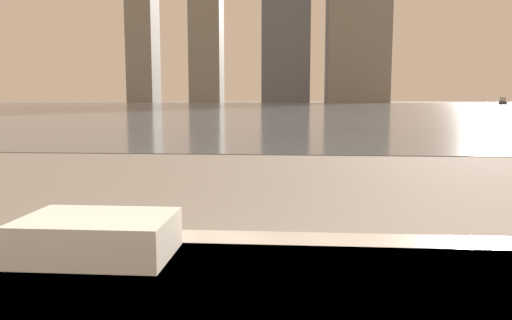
% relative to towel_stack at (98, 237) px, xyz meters
% --- Properties ---
extents(towel_stack, '(0.29, 0.20, 0.08)m').
position_rel_towel_stack_xyz_m(towel_stack, '(0.00, 0.00, 0.00)').
color(towel_stack, silver).
rests_on(towel_stack, bathtub).
extents(harbor_water, '(180.00, 110.00, 0.01)m').
position_rel_towel_stack_xyz_m(harbor_water, '(0.12, 61.22, -0.53)').
color(harbor_water, slate).
rests_on(harbor_water, ground_plane).
extents(harbor_boat_2, '(1.80, 3.00, 1.07)m').
position_rel_towel_stack_xyz_m(harbor_boat_2, '(28.99, 70.94, -0.15)').
color(harbor_boat_2, '#4C4C51').
rests_on(harbor_boat_2, harbor_water).
extents(skyline_tower_3, '(13.60, 13.96, 40.12)m').
position_rel_towel_stack_xyz_m(skyline_tower_3, '(14.26, 117.22, 19.53)').
color(skyline_tower_3, gray).
rests_on(skyline_tower_3, ground_plane).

